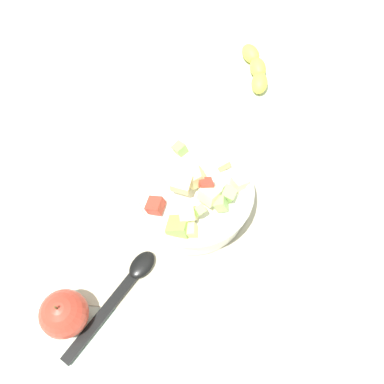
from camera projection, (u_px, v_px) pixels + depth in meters
The scene contains 6 objects.
ground_plane at pixel (192, 201), 0.80m from camera, with size 2.40×2.40×0.00m, color silver.
placemat at pixel (192, 201), 0.80m from camera, with size 0.44×0.36×0.01m, color #BCB299.
salad_bowl at pixel (192, 195), 0.76m from camera, with size 0.23×0.23×0.11m.
serving_spoon at pixel (125, 287), 0.71m from camera, with size 0.21×0.13×0.01m.
whole_apple at pixel (64, 314), 0.66m from camera, with size 0.08×0.08×0.09m.
banana_whole at pixel (256, 68), 0.94m from camera, with size 0.15×0.07×0.04m.
Camera 1 is at (-0.36, -0.04, 0.72)m, focal length 38.60 mm.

